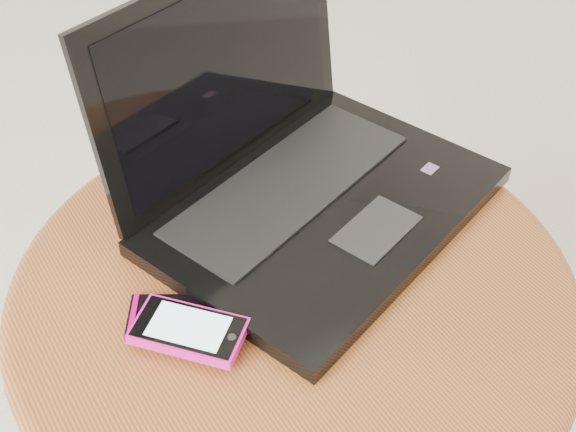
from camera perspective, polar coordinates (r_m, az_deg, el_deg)
table at (r=0.87m, az=0.41°, el=-9.31°), size 0.60×0.60×0.48m
laptop at (r=0.85m, az=0.61°, el=3.56°), size 0.45×0.40×0.25m
phone_black at (r=0.75m, az=-8.15°, el=-7.63°), size 0.12×0.10×0.01m
phone_pink at (r=0.73m, az=-7.53°, el=-8.60°), size 0.11×0.12×0.01m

